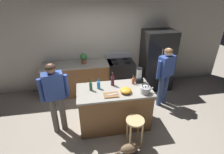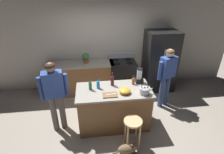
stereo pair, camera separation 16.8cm
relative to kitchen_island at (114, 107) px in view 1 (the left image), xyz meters
The scene contains 20 objects.
ground_plane 0.48m from the kitchen_island, ahead, with size 14.00×14.00×0.00m, color #9E9384.
back_wall 2.14m from the kitchen_island, 90.00° to the left, with size 8.00×0.10×2.70m, color beige.
kitchen_island is the anchor object (origin of this frame).
back_counter_run 1.74m from the kitchen_island, 117.30° to the left, with size 2.00×0.64×0.96m.
refrigerator 2.23m from the kitchen_island, 43.15° to the left, with size 0.90×0.73×1.82m.
stove_range 1.60m from the kitchen_island, 72.83° to the left, with size 0.76×0.65×1.14m.
person_by_island_left 1.34m from the kitchen_island, behind, with size 0.60×0.29×1.65m.
person_by_sink_right 1.62m from the kitchen_island, 21.57° to the left, with size 0.58×0.35×1.62m.
bar_stool 0.74m from the kitchen_island, 67.65° to the right, with size 0.36×0.36×0.66m.
cat 0.95m from the kitchen_island, 79.22° to the right, with size 0.52×0.18×0.26m.
potted_plant 1.78m from the kitchen_island, 111.05° to the left, with size 0.20×0.20×0.30m.
blender_appliance 0.91m from the kitchen_island, 21.87° to the left, with size 0.17×0.17×0.35m.
bottle_olive_oil 0.76m from the kitchen_island, behind, with size 0.07×0.07×0.28m.
bottle_soda 0.66m from the kitchen_island, 162.75° to the left, with size 0.07×0.07×0.26m.
bottle_cooking_sauce 0.75m from the kitchen_island, 21.02° to the left, with size 0.06×0.06×0.22m.
bottle_wine 0.62m from the kitchen_island, 91.99° to the left, with size 0.08×0.08×0.32m.
mixing_bowl 0.59m from the kitchen_island, 38.24° to the right, with size 0.24×0.24×0.11m, color orange.
tea_kettle 0.86m from the kitchen_island, 21.87° to the right, with size 0.28×0.20×0.27m.
cutting_board 0.54m from the kitchen_island, 116.52° to the right, with size 0.30×0.20×0.02m, color brown.
chef_knife 0.55m from the kitchen_island, 112.05° to the right, with size 0.22×0.03×0.01m, color #B7BABF.
Camera 1 is at (-0.61, -3.18, 2.96)m, focal length 28.28 mm.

